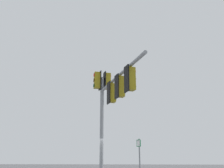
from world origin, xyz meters
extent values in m
cylinder|color=gray|center=(0.92, -0.83, 2.90)|extent=(0.20, 0.20, 5.81)
cylinder|color=gray|center=(1.87, -3.45, 5.06)|extent=(2.04, 5.29, 0.14)
cube|color=olive|center=(1.20, -0.73, 5.61)|extent=(0.38, 0.38, 0.90)
cube|color=black|center=(1.04, -0.79, 5.61)|extent=(0.19, 0.43, 1.04)
cylinder|color=red|center=(1.35, -0.67, 5.91)|extent=(0.10, 0.20, 0.20)
cylinder|color=#3C2703|center=(1.35, -0.67, 5.61)|extent=(0.10, 0.20, 0.20)
cylinder|color=black|center=(1.35, -0.67, 5.31)|extent=(0.10, 0.20, 0.20)
cube|color=olive|center=(0.63, -0.93, 5.61)|extent=(0.38, 0.38, 0.90)
cube|color=black|center=(0.79, -0.87, 5.61)|extent=(0.19, 0.43, 1.04)
cylinder|color=red|center=(0.48, -0.99, 5.91)|extent=(0.10, 0.20, 0.20)
cylinder|color=#3C2703|center=(0.48, -0.99, 5.61)|extent=(0.10, 0.20, 0.20)
cylinder|color=black|center=(0.48, -0.99, 5.31)|extent=(0.10, 0.20, 0.20)
cube|color=olive|center=(1.53, -2.52, 4.51)|extent=(0.39, 0.39, 0.90)
cube|color=black|center=(1.37, -2.58, 4.51)|extent=(0.20, 0.43, 1.04)
cylinder|color=red|center=(1.68, -2.46, 4.81)|extent=(0.10, 0.20, 0.20)
cylinder|color=#3C2703|center=(1.68, -2.46, 4.51)|extent=(0.10, 0.20, 0.20)
cylinder|color=black|center=(1.68, -2.46, 4.21)|extent=(0.10, 0.20, 0.20)
cube|color=olive|center=(1.94, -3.64, 4.51)|extent=(0.39, 0.39, 0.90)
cube|color=black|center=(1.78, -3.70, 4.51)|extent=(0.20, 0.42, 1.04)
cylinder|color=red|center=(2.09, -3.58, 4.81)|extent=(0.10, 0.20, 0.20)
cylinder|color=#3C2703|center=(2.09, -3.58, 4.51)|extent=(0.10, 0.20, 0.20)
cylinder|color=black|center=(2.09, -3.58, 4.21)|extent=(0.10, 0.20, 0.20)
cube|color=olive|center=(2.35, -4.76, 4.51)|extent=(0.39, 0.39, 0.90)
cube|color=black|center=(2.19, -4.82, 4.51)|extent=(0.20, 0.42, 1.04)
cylinder|color=red|center=(2.50, -4.70, 4.81)|extent=(0.10, 0.20, 0.20)
cylinder|color=#3C2703|center=(2.50, -4.70, 4.51)|extent=(0.10, 0.20, 0.20)
cylinder|color=black|center=(2.50, -4.70, 4.21)|extent=(0.10, 0.20, 0.20)
cylinder|color=slate|center=(2.86, -0.56, 1.26)|extent=(0.07, 0.07, 2.51)
cube|color=#0C7238|center=(2.83, -0.58, 2.29)|extent=(0.20, 0.24, 0.35)
cube|color=white|center=(2.81, -0.59, 2.29)|extent=(0.15, 0.18, 0.29)
camera|label=1|loc=(2.05, -13.87, 1.77)|focal=39.88mm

